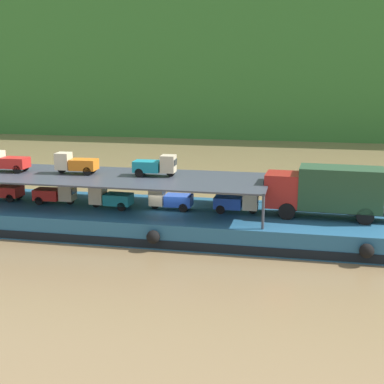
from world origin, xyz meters
name	(u,v)px	position (x,y,z in m)	size (l,w,h in m)	color
ground_plane	(170,232)	(0.00, 0.00, 0.00)	(400.00, 400.00, 0.00)	olive
hillside_far_bank	(263,22)	(0.00, 67.45, 18.84)	(136.38, 39.63, 33.44)	#33702D
cargo_barge	(170,221)	(0.00, -0.03, 0.75)	(29.29, 8.01, 1.50)	#23567A
covered_lorry	(327,190)	(9.66, 0.02, 3.19)	(7.93, 2.57, 3.10)	maroon
cargo_rack	(113,177)	(-3.80, 0.00, 3.44)	(20.09, 6.58, 2.00)	#383D47
mini_truck_lower_stern	(2,190)	(-11.95, 0.18, 2.19)	(2.79, 1.28, 1.38)	red
mini_truck_lower_aft	(56,194)	(-7.80, -0.13, 2.19)	(2.77, 1.25, 1.38)	red
mini_truck_lower_mid	(110,198)	(-3.83, -0.52, 2.19)	(2.77, 1.25, 1.38)	teal
mini_truck_lower_fore	(170,199)	(0.02, -0.04, 2.19)	(2.76, 1.23, 1.38)	#1E47B7
mini_truck_lower_bow	(237,202)	(4.30, 0.06, 2.19)	(2.74, 1.21, 1.38)	#1E47B7
mini_truck_upper_stern	(7,161)	(-11.32, 0.12, 4.19)	(2.75, 1.22, 1.38)	red
mini_truck_upper_mid	(76,163)	(-6.49, 0.36, 4.19)	(2.79, 1.28, 1.38)	orange
mini_truck_upper_fore	(156,166)	(-1.10, 0.64, 4.19)	(2.78, 1.27, 1.38)	teal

